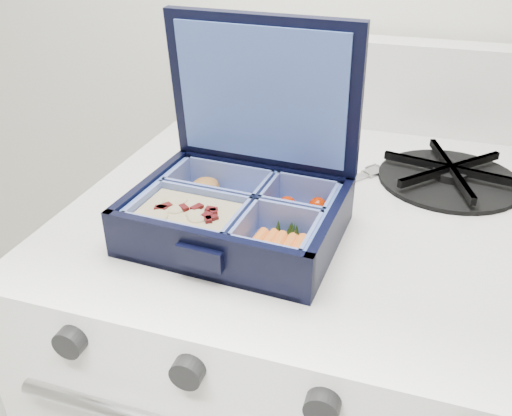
% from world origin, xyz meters
% --- Properties ---
extents(bento_box, '(0.24, 0.19, 0.06)m').
position_xyz_m(bento_box, '(-0.50, 1.54, 0.95)').
color(bento_box, black).
rests_on(bento_box, stove).
extents(burner_grate, '(0.23, 0.23, 0.03)m').
position_xyz_m(burner_grate, '(-0.27, 1.76, 0.94)').
color(burner_grate, black).
rests_on(burner_grate, stove).
extents(burner_grate_rear, '(0.19, 0.19, 0.02)m').
position_xyz_m(burner_grate_rear, '(-0.64, 1.87, 0.93)').
color(burner_grate_rear, black).
rests_on(burner_grate_rear, stove).
extents(fork, '(0.12, 0.15, 0.01)m').
position_xyz_m(fork, '(-0.42, 1.69, 0.93)').
color(fork, '#A9A9A9').
rests_on(fork, stove).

